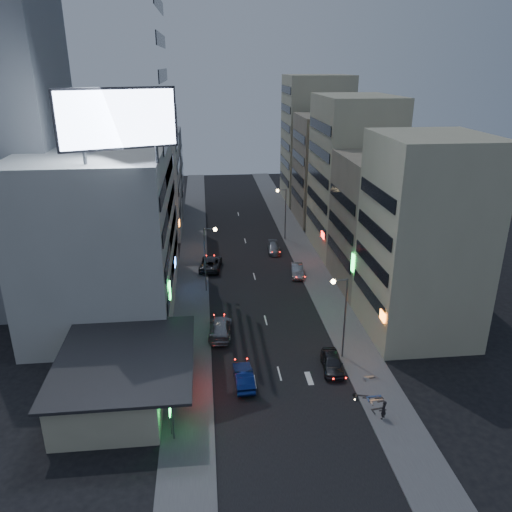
{
  "coord_description": "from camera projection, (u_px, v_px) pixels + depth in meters",
  "views": [
    {
      "loc": [
        -6.08,
        -33.45,
        25.99
      ],
      "look_at": [
        -0.63,
        17.97,
        5.97
      ],
      "focal_mm": 35.0,
      "sensor_mm": 36.0,
      "label": 1
    }
  ],
  "objects": [
    {
      "name": "parked_car_left",
      "position": [
        211.0,
        263.0,
        67.23
      ],
      "size": [
        3.44,
        6.11,
        1.61
      ],
      "primitive_type": "imported",
      "rotation": [
        0.0,
        0.0,
        3.0
      ],
      "color": "#2B2C30",
      "rests_on": "ground"
    },
    {
      "name": "far_left_a",
      "position": [
        143.0,
        173.0,
        77.6
      ],
      "size": [
        11.0,
        10.0,
        20.0
      ],
      "primitive_type": "cube",
      "color": "#B2B2AD",
      "rests_on": "ground"
    },
    {
      "name": "parked_car_right_near",
      "position": [
        332.0,
        362.0,
        45.04
      ],
      "size": [
        2.19,
        4.53,
        1.49
      ],
      "primitive_type": "imported",
      "rotation": [
        0.0,
        0.0,
        -0.1
      ],
      "color": "#2A2B30",
      "rests_on": "ground"
    },
    {
      "name": "white_building",
      "position": [
        106.0,
        229.0,
        54.63
      ],
      "size": [
        14.0,
        24.0,
        18.0
      ],
      "primitive_type": "cube",
      "color": "#B2B2AD",
      "rests_on": "ground"
    },
    {
      "name": "food_court",
      "position": [
        115.0,
        378.0,
        40.77
      ],
      "size": [
        11.0,
        13.0,
        3.88
      ],
      "color": "#B3AD8C",
      "rests_on": "ground"
    },
    {
      "name": "far_right_a",
      "position": [
        330.0,
        169.0,
        85.64
      ],
      "size": [
        11.0,
        12.0,
        18.0
      ],
      "primitive_type": "cube",
      "color": "gray",
      "rests_on": "ground"
    },
    {
      "name": "grey_tower",
      "position": [
        17.0,
        153.0,
        53.64
      ],
      "size": [
        10.0,
        14.0,
        34.0
      ],
      "primitive_type": "cube",
      "color": "slate",
      "rests_on": "ground"
    },
    {
      "name": "parked_car_right_mid",
      "position": [
        297.0,
        270.0,
        65.16
      ],
      "size": [
        2.0,
        4.45,
        1.42
      ],
      "primitive_type": "imported",
      "rotation": [
        0.0,
        0.0,
        -0.12
      ],
      "color": "#A5A7AE",
      "rests_on": "ground"
    },
    {
      "name": "street_lamp_left",
      "position": [
        208.0,
        250.0,
        58.89
      ],
      "size": [
        1.6,
        0.44,
        8.02
      ],
      "color": "#595B60",
      "rests_on": "sidewalk_left"
    },
    {
      "name": "far_right_b",
      "position": [
        316.0,
        140.0,
        97.59
      ],
      "size": [
        12.0,
        12.0,
        24.0
      ],
      "primitive_type": "cube",
      "color": "#B3AD8C",
      "rests_on": "ground"
    },
    {
      "name": "scooter_silver_b",
      "position": [
        374.0,
        371.0,
        44.07
      ],
      "size": [
        0.73,
        1.65,
        0.97
      ],
      "primitive_type": null,
      "rotation": [
        0.0,
        0.0,
        1.7
      ],
      "color": "#B7B8BF",
      "rests_on": "sidewalk_right"
    },
    {
      "name": "road_car_silver",
      "position": [
        220.0,
        328.0,
        50.8
      ],
      "size": [
        2.67,
        5.68,
        1.6
      ],
      "primitive_type": "imported",
      "rotation": [
        0.0,
        0.0,
        3.06
      ],
      "color": "gray",
      "rests_on": "ground"
    },
    {
      "name": "street_lamp_right_far",
      "position": [
        283.0,
        207.0,
        76.74
      ],
      "size": [
        1.6,
        0.44,
        8.02
      ],
      "color": "#595B60",
      "rests_on": "sidewalk_right"
    },
    {
      "name": "shophouse_far",
      "position": [
        352.0,
        176.0,
        70.96
      ],
      "size": [
        10.0,
        14.0,
        22.0
      ],
      "primitive_type": "cube",
      "color": "#B3AD8C",
      "rests_on": "ground"
    },
    {
      "name": "scooter_blue",
      "position": [
        382.0,
        389.0,
        41.41
      ],
      "size": [
        0.7,
        2.0,
        1.21
      ],
      "primitive_type": null,
      "rotation": [
        0.0,
        0.0,
        1.59
      ],
      "color": "navy",
      "rests_on": "sidewalk_right"
    },
    {
      "name": "sidewalk_right",
      "position": [
        308.0,
        262.0,
        69.59
      ],
      "size": [
        4.0,
        120.0,
        0.12
      ],
      "primitive_type": "cube",
      "color": "#4C4C4F",
      "rests_on": "ground"
    },
    {
      "name": "scooter_black_b",
      "position": [
        370.0,
        390.0,
        41.37
      ],
      "size": [
        1.01,
        1.84,
        1.07
      ],
      "primitive_type": null,
      "rotation": [
        0.0,
        0.0,
        1.31
      ],
      "color": "black",
      "rests_on": "sidewalk_right"
    },
    {
      "name": "sidewalk_left",
      "position": [
        193.0,
        267.0,
        68.01
      ],
      "size": [
        4.0,
        120.0,
        0.12
      ],
      "primitive_type": "cube",
      "color": "#4C4C4F",
      "rests_on": "ground"
    },
    {
      "name": "ground",
      "position": [
        287.0,
        402.0,
        41.0
      ],
      "size": [
        180.0,
        180.0,
        0.0
      ],
      "primitive_type": "plane",
      "color": "black",
      "rests_on": "ground"
    },
    {
      "name": "billboard",
      "position": [
        118.0,
        119.0,
        41.15
      ],
      "size": [
        9.52,
        3.75,
        6.2
      ],
      "rotation": [
        0.0,
        0.0,
        0.35
      ],
      "color": "#595B60",
      "rests_on": "white_building"
    },
    {
      "name": "shophouse_mid",
      "position": [
        385.0,
        223.0,
        60.04
      ],
      "size": [
        11.0,
        12.0,
        16.0
      ],
      "primitive_type": "cube",
      "color": "gray",
      "rests_on": "ground"
    },
    {
      "name": "parked_car_right_far",
      "position": [
        274.0,
        248.0,
        73.22
      ],
      "size": [
        2.08,
        4.54,
        1.29
      ],
      "primitive_type": "imported",
      "rotation": [
        0.0,
        0.0,
        -0.06
      ],
      "color": "gray",
      "rests_on": "ground"
    },
    {
      "name": "road_car_blue",
      "position": [
        244.0,
        377.0,
        43.02
      ],
      "size": [
        1.73,
        4.54,
        1.48
      ],
      "primitive_type": "imported",
      "rotation": [
        0.0,
        0.0,
        3.18
      ],
      "color": "navy",
      "rests_on": "ground"
    },
    {
      "name": "person",
      "position": [
        383.0,
        410.0,
        38.61
      ],
      "size": [
        0.69,
        0.67,
        1.6
      ],
      "primitive_type": "imported",
      "rotation": [
        0.0,
        0.0,
        3.86
      ],
      "color": "black",
      "rests_on": "sidewalk_right"
    },
    {
      "name": "street_lamp_right_near",
      "position": [
        341.0,
        307.0,
        45.21
      ],
      "size": [
        1.6,
        0.44,
        8.02
      ],
      "color": "#595B60",
      "rests_on": "sidewalk_right"
    },
    {
      "name": "shophouse_near",
      "position": [
        423.0,
        239.0,
        48.6
      ],
      "size": [
        10.0,
        11.0,
        20.0
      ],
      "primitive_type": "cube",
      "color": "#B3AD8C",
      "rests_on": "ground"
    },
    {
      "name": "scooter_black_a",
      "position": [
        384.0,
        401.0,
        40.01
      ],
      "size": [
        0.81,
        1.78,
        1.05
      ],
      "primitive_type": null,
      "rotation": [
        0.0,
        0.0,
        1.71
      ],
      "color": "black",
      "rests_on": "sidewalk_right"
    },
    {
      "name": "far_left_b",
      "position": [
        149.0,
        172.0,
        90.51
      ],
      "size": [
        12.0,
        10.0,
        15.0
      ],
      "primitive_type": "cube",
      "color": "slate",
      "rests_on": "ground"
    },
    {
      "name": "scooter_silver_a",
      "position": [
        383.0,
        393.0,
        41.05
      ],
      "size": [
        0.79,
        1.82,
        1.08
      ],
      "primitive_type": null,
      "rotation": [
        0.0,
        0.0,
        1.69
      ],
      "color": "#B0B2B8",
      "rests_on": "sidewalk_right"
    }
  ]
}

